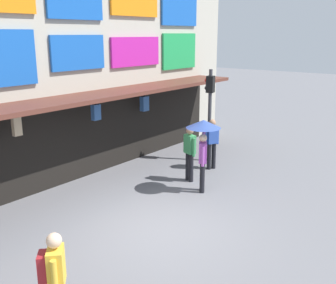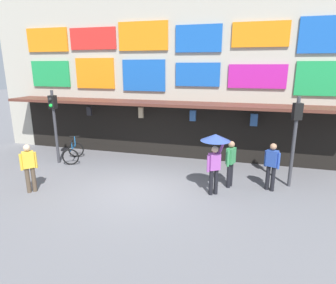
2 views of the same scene
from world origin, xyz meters
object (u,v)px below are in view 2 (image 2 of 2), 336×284
(pedestrian_in_blue, at_px, (29,164))
(traffic_light_far, at_px, (295,128))
(bicycle_parked, at_px, (73,152))
(pedestrian_in_white, at_px, (231,161))
(traffic_light_near, at_px, (54,115))
(pedestrian_with_umbrella, at_px, (215,147))
(pedestrian_in_black, at_px, (272,163))

(pedestrian_in_blue, bearing_deg, traffic_light_far, 18.51)
(bicycle_parked, bearing_deg, pedestrian_in_white, -8.46)
(traffic_light_near, bearing_deg, pedestrian_with_umbrella, -11.25)
(traffic_light_far, relative_size, pedestrian_in_black, 1.90)
(traffic_light_near, xyz_separation_m, pedestrian_in_black, (8.87, -0.52, -1.16))
(traffic_light_near, bearing_deg, bicycle_parked, 40.76)
(pedestrian_in_black, height_order, pedestrian_in_blue, same)
(traffic_light_near, xyz_separation_m, pedestrian_with_umbrella, (7.02, -1.40, -0.50))
(pedestrian_in_blue, bearing_deg, pedestrian_in_black, 16.47)
(pedestrian_in_black, distance_m, pedestrian_with_umbrella, 2.15)
(pedestrian_in_blue, height_order, pedestrian_with_umbrella, pedestrian_with_umbrella)
(traffic_light_far, relative_size, pedestrian_with_umbrella, 1.54)
(traffic_light_far, height_order, pedestrian_with_umbrella, traffic_light_far)
(bicycle_parked, xyz_separation_m, pedestrian_in_white, (7.01, -1.04, 0.55))
(traffic_light_far, xyz_separation_m, pedestrian_in_black, (-0.69, -0.54, -1.16))
(pedestrian_in_white, xyz_separation_m, pedestrian_in_black, (1.37, 0.10, 0.04))
(traffic_light_far, xyz_separation_m, bicycle_parked, (-9.06, 0.41, -1.75))
(pedestrian_in_black, bearing_deg, pedestrian_with_umbrella, -154.71)
(traffic_light_near, xyz_separation_m, pedestrian_in_blue, (1.00, -2.85, -1.16))
(pedestrian_in_black, xyz_separation_m, pedestrian_in_blue, (-7.87, -2.33, 0.00))
(traffic_light_near, height_order, pedestrian_in_white, traffic_light_near)
(bicycle_parked, relative_size, pedestrian_with_umbrella, 0.64)
(bicycle_parked, height_order, pedestrian_in_blue, pedestrian_in_blue)
(pedestrian_in_black, bearing_deg, pedestrian_in_white, -176.02)
(traffic_light_near, relative_size, pedestrian_in_blue, 1.90)
(traffic_light_far, height_order, pedestrian_in_blue, traffic_light_far)
(traffic_light_far, xyz_separation_m, pedestrian_in_white, (-2.06, -0.63, -1.19))
(bicycle_parked, height_order, pedestrian_in_white, pedestrian_in_white)
(pedestrian_in_black, bearing_deg, traffic_light_far, 38.15)
(bicycle_parked, xyz_separation_m, pedestrian_in_black, (8.38, -0.95, 0.59))
(traffic_light_far, bearing_deg, traffic_light_near, -179.89)
(bicycle_parked, xyz_separation_m, pedestrian_with_umbrella, (6.52, -1.82, 1.25))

